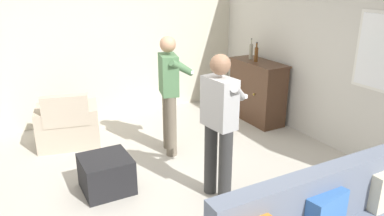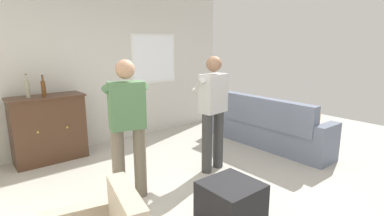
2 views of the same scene
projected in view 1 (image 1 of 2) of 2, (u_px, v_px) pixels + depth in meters
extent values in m
plane|color=#B2ADA3|center=(167.00, 182.00, 4.66)|extent=(10.40, 10.40, 0.00)
cube|color=beige|center=(333.00, 52.00, 5.38)|extent=(5.20, 0.12, 2.80)
cube|color=beige|center=(100.00, 39.00, 6.40)|extent=(0.12, 5.20, 2.80)
cube|color=slate|center=(315.00, 198.00, 3.14)|extent=(0.18, 2.06, 0.51)
cube|color=#386BB7|center=(326.00, 214.00, 3.06)|extent=(0.20, 0.42, 0.36)
cube|color=#B2A38E|center=(69.00, 132.00, 5.66)|extent=(0.76, 0.76, 0.40)
cube|color=#B2A38E|center=(65.00, 111.00, 5.29)|extent=(0.27, 0.66, 0.45)
cube|color=#B2A38E|center=(41.00, 128.00, 5.53)|extent=(0.65, 0.26, 0.60)
cube|color=#B2A38E|center=(94.00, 123.00, 5.73)|extent=(0.65, 0.26, 0.60)
cube|color=#472D1E|center=(257.00, 92.00, 6.52)|extent=(1.06, 0.44, 1.02)
cube|color=#472D1E|center=(259.00, 62.00, 6.34)|extent=(1.10, 0.48, 0.03)
sphere|color=#B79338|center=(239.00, 88.00, 6.57)|extent=(0.04, 0.04, 0.04)
sphere|color=#B79338|center=(254.00, 94.00, 6.22)|extent=(0.04, 0.04, 0.04)
cylinder|color=gray|center=(251.00, 52.00, 6.49)|extent=(0.06, 0.06, 0.25)
cylinder|color=gray|center=(251.00, 42.00, 6.43)|extent=(0.02, 0.02, 0.09)
cylinder|color=#262626|center=(252.00, 39.00, 6.41)|extent=(0.02, 0.02, 0.02)
cylinder|color=#593314|center=(256.00, 55.00, 6.30)|extent=(0.06, 0.06, 0.24)
cylinder|color=#593314|center=(257.00, 45.00, 6.25)|extent=(0.03, 0.03, 0.08)
cylinder|color=#262626|center=(257.00, 43.00, 6.23)|extent=(0.03, 0.03, 0.02)
cube|color=black|center=(106.00, 174.00, 4.44)|extent=(0.57, 0.57, 0.42)
cylinder|color=#6B6051|center=(168.00, 120.00, 5.47)|extent=(0.15, 0.15, 0.88)
cylinder|color=#6B6051|center=(171.00, 126.00, 5.23)|extent=(0.15, 0.15, 0.88)
cube|color=#4C754C|center=(168.00, 75.00, 5.11)|extent=(0.44, 0.31, 0.55)
sphere|color=tan|center=(168.00, 44.00, 4.97)|extent=(0.22, 0.22, 0.22)
cylinder|color=#4C754C|center=(178.00, 64.00, 5.22)|extent=(0.39, 0.35, 0.29)
cylinder|color=#4C754C|center=(182.00, 68.00, 5.01)|extent=(0.24, 0.44, 0.29)
cube|color=white|center=(191.00, 71.00, 5.18)|extent=(0.16, 0.08, 0.04)
cylinder|color=#383838|center=(211.00, 158.00, 4.33)|extent=(0.15, 0.15, 0.88)
cylinder|color=#383838|center=(225.00, 167.00, 4.13)|extent=(0.15, 0.15, 0.88)
cube|color=#B7B7B7|center=(219.00, 103.00, 3.99)|extent=(0.42, 0.27, 0.55)
sphere|color=#8C664C|center=(220.00, 65.00, 3.85)|extent=(0.22, 0.22, 0.22)
cylinder|color=#B7B7B7|center=(224.00, 88.00, 4.12)|extent=(0.29, 0.43, 0.29)
cylinder|color=#B7B7B7|center=(238.00, 93.00, 3.95)|extent=(0.36, 0.38, 0.29)
cube|color=white|center=(242.00, 95.00, 4.15)|extent=(0.15, 0.06, 0.04)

